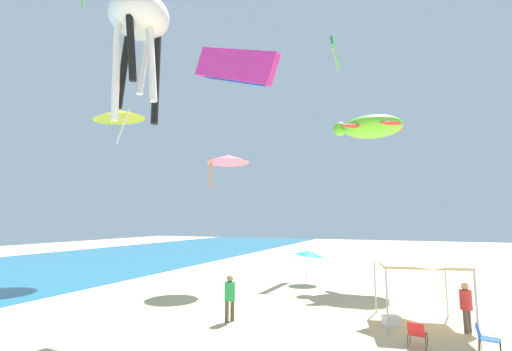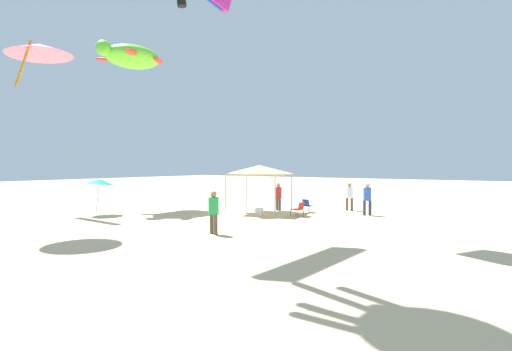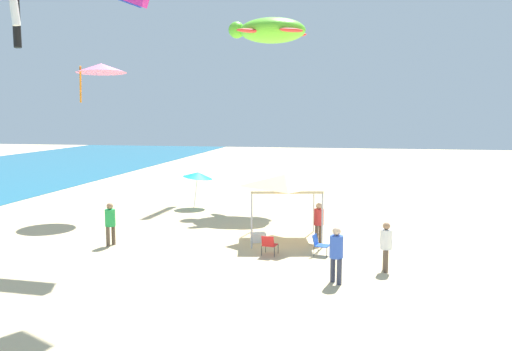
{
  "view_description": "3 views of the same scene",
  "coord_description": "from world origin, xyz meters",
  "px_view_note": "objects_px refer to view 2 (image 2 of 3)",
  "views": [
    {
      "loc": [
        -16.61,
        1.56,
        4.02
      ],
      "look_at": [
        0.9,
        8.75,
        6.42
      ],
      "focal_mm": 24.79,
      "sensor_mm": 36.0,
      "label": 1
    },
    {
      "loc": [
        -13.91,
        20.11,
        2.9
      ],
      "look_at": [
        -0.82,
        1.26,
        2.26
      ],
      "focal_mm": 26.7,
      "sensor_mm": 36.0,
      "label": 2
    },
    {
      "loc": [
        -24.24,
        -2.11,
        5.62
      ],
      "look_at": [
        -0.14,
        2.51,
        2.72
      ],
      "focal_mm": 38.08,
      "sensor_mm": 36.0,
      "label": 3
    }
  ],
  "objects_px": {
    "person_near_umbrella": "(349,194)",
    "kite_turtle_lime": "(131,57)",
    "folding_chair_right_of_tent": "(299,208)",
    "canopy_tent": "(260,170)",
    "person_far_stroller": "(278,195)",
    "person_kite_handler": "(214,209)",
    "kite_delta_pink": "(39,50)",
    "person_watching_sky": "(367,196)",
    "beach_umbrella": "(100,182)",
    "cooler_box": "(259,212)",
    "folding_chair_near_cooler": "(308,205)"
  },
  "relations": [
    {
      "from": "person_near_umbrella",
      "to": "kite_turtle_lime",
      "type": "height_order",
      "value": "kite_turtle_lime"
    },
    {
      "from": "kite_turtle_lime",
      "to": "folding_chair_right_of_tent",
      "type": "bearing_deg",
      "value": 101.7
    },
    {
      "from": "canopy_tent",
      "to": "person_near_umbrella",
      "type": "relative_size",
      "value": 2.1
    },
    {
      "from": "person_far_stroller",
      "to": "person_kite_handler",
      "type": "bearing_deg",
      "value": -49.74
    },
    {
      "from": "person_far_stroller",
      "to": "kite_turtle_lime",
      "type": "bearing_deg",
      "value": -132.31
    },
    {
      "from": "folding_chair_right_of_tent",
      "to": "person_kite_handler",
      "type": "distance_m",
      "value": 6.86
    },
    {
      "from": "kite_delta_pink",
      "to": "person_watching_sky",
      "type": "bearing_deg",
      "value": -70.13
    },
    {
      "from": "beach_umbrella",
      "to": "kite_turtle_lime",
      "type": "relative_size",
      "value": 0.46
    },
    {
      "from": "cooler_box",
      "to": "person_far_stroller",
      "type": "height_order",
      "value": "person_far_stroller"
    },
    {
      "from": "folding_chair_near_cooler",
      "to": "cooler_box",
      "type": "bearing_deg",
      "value": 72.08
    },
    {
      "from": "canopy_tent",
      "to": "kite_turtle_lime",
      "type": "height_order",
      "value": "kite_turtle_lime"
    },
    {
      "from": "canopy_tent",
      "to": "cooler_box",
      "type": "distance_m",
      "value": 2.68
    },
    {
      "from": "canopy_tent",
      "to": "folding_chair_right_of_tent",
      "type": "xyz_separation_m",
      "value": [
        -2.81,
        0.23,
        -2.1
      ]
    },
    {
      "from": "folding_chair_near_cooler",
      "to": "person_watching_sky",
      "type": "relative_size",
      "value": 0.43
    },
    {
      "from": "beach_umbrella",
      "to": "kite_delta_pink",
      "type": "distance_m",
      "value": 8.02
    },
    {
      "from": "folding_chair_near_cooler",
      "to": "kite_delta_pink",
      "type": "xyz_separation_m",
      "value": [
        6.8,
        12.39,
        7.48
      ]
    },
    {
      "from": "cooler_box",
      "to": "kite_turtle_lime",
      "type": "distance_m",
      "value": 14.29
    },
    {
      "from": "person_near_umbrella",
      "to": "kite_turtle_lime",
      "type": "bearing_deg",
      "value": -158.46
    },
    {
      "from": "cooler_box",
      "to": "person_far_stroller",
      "type": "distance_m",
      "value": 2.72
    },
    {
      "from": "person_kite_handler",
      "to": "canopy_tent",
      "type": "bearing_deg",
      "value": 127.17
    },
    {
      "from": "beach_umbrella",
      "to": "kite_delta_pink",
      "type": "relative_size",
      "value": 0.59
    },
    {
      "from": "person_kite_handler",
      "to": "person_watching_sky",
      "type": "xyz_separation_m",
      "value": [
        -3.32,
        -9.55,
        0.04
      ]
    },
    {
      "from": "person_far_stroller",
      "to": "kite_delta_pink",
      "type": "height_order",
      "value": "kite_delta_pink"
    },
    {
      "from": "cooler_box",
      "to": "kite_delta_pink",
      "type": "bearing_deg",
      "value": 62.07
    },
    {
      "from": "person_far_stroller",
      "to": "person_kite_handler",
      "type": "height_order",
      "value": "person_kite_handler"
    },
    {
      "from": "canopy_tent",
      "to": "folding_chair_near_cooler",
      "type": "height_order",
      "value": "canopy_tent"
    },
    {
      "from": "beach_umbrella",
      "to": "person_watching_sky",
      "type": "relative_size",
      "value": 1.18
    },
    {
      "from": "folding_chair_right_of_tent",
      "to": "kite_turtle_lime",
      "type": "bearing_deg",
      "value": -72.93
    },
    {
      "from": "folding_chair_right_of_tent",
      "to": "cooler_box",
      "type": "relative_size",
      "value": 1.11
    },
    {
      "from": "beach_umbrella",
      "to": "cooler_box",
      "type": "distance_m",
      "value": 9.42
    },
    {
      "from": "folding_chair_right_of_tent",
      "to": "canopy_tent",
      "type": "bearing_deg",
      "value": -86.71
    },
    {
      "from": "folding_chair_right_of_tent",
      "to": "person_near_umbrella",
      "type": "distance_m",
      "value": 4.6
    },
    {
      "from": "folding_chair_right_of_tent",
      "to": "cooler_box",
      "type": "height_order",
      "value": "folding_chair_right_of_tent"
    },
    {
      "from": "person_far_stroller",
      "to": "kite_delta_pink",
      "type": "xyz_separation_m",
      "value": [
        4.82,
        12.2,
        6.93
      ]
    },
    {
      "from": "person_watching_sky",
      "to": "kite_delta_pink",
      "type": "bearing_deg",
      "value": 10.97
    },
    {
      "from": "person_near_umbrella",
      "to": "folding_chair_near_cooler",
      "type": "bearing_deg",
      "value": -128.55
    },
    {
      "from": "canopy_tent",
      "to": "beach_umbrella",
      "type": "xyz_separation_m",
      "value": [
        7.07,
        6.11,
        -0.65
      ]
    },
    {
      "from": "canopy_tent",
      "to": "folding_chair_near_cooler",
      "type": "bearing_deg",
      "value": -144.37
    },
    {
      "from": "cooler_box",
      "to": "beach_umbrella",
      "type": "bearing_deg",
      "value": 33.12
    },
    {
      "from": "folding_chair_right_of_tent",
      "to": "person_watching_sky",
      "type": "relative_size",
      "value": 0.43
    },
    {
      "from": "canopy_tent",
      "to": "folding_chair_right_of_tent",
      "type": "distance_m",
      "value": 3.51
    },
    {
      "from": "folding_chair_right_of_tent",
      "to": "person_far_stroller",
      "type": "distance_m",
      "value": 3.02
    },
    {
      "from": "person_watching_sky",
      "to": "person_far_stroller",
      "type": "bearing_deg",
      "value": -31.03
    },
    {
      "from": "folding_chair_right_of_tent",
      "to": "person_near_umbrella",
      "type": "xyz_separation_m",
      "value": [
        -1.28,
        -4.39,
        0.56
      ]
    },
    {
      "from": "folding_chair_near_cooler",
      "to": "person_watching_sky",
      "type": "distance_m",
      "value": 3.54
    },
    {
      "from": "folding_chair_right_of_tent",
      "to": "person_kite_handler",
      "type": "relative_size",
      "value": 0.45
    },
    {
      "from": "cooler_box",
      "to": "folding_chair_near_cooler",
      "type": "bearing_deg",
      "value": -121.61
    },
    {
      "from": "cooler_box",
      "to": "person_watching_sky",
      "type": "xyz_separation_m",
      "value": [
        -5.1,
        -3.55,
        0.9
      ]
    },
    {
      "from": "canopy_tent",
      "to": "person_kite_handler",
      "type": "height_order",
      "value": "canopy_tent"
    },
    {
      "from": "cooler_box",
      "to": "person_near_umbrella",
      "type": "relative_size",
      "value": 0.42
    }
  ]
}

